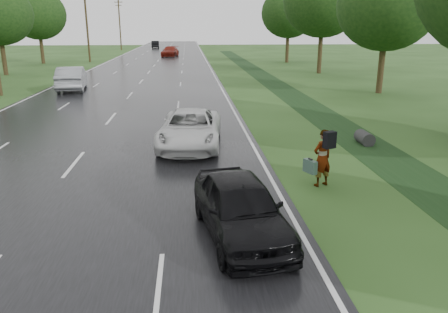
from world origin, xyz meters
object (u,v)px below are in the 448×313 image
white_pickup (190,129)px  silver_sedan (72,78)px  pedestrian (322,157)px  dark_sedan (241,207)px

white_pickup → silver_sedan: bearing=122.8°
white_pickup → silver_sedan: size_ratio=0.96×
pedestrian → dark_sedan: bearing=23.9°
silver_sedan → dark_sedan: bearing=103.8°
pedestrian → white_pickup: bearing=-75.0°
dark_sedan → silver_sedan: bearing=102.7°
pedestrian → dark_sedan: pedestrian is taller
pedestrian → white_pickup: (-4.00, 4.90, -0.16)m
pedestrian → white_pickup: pedestrian is taller
silver_sedan → pedestrian: bearing=112.5°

